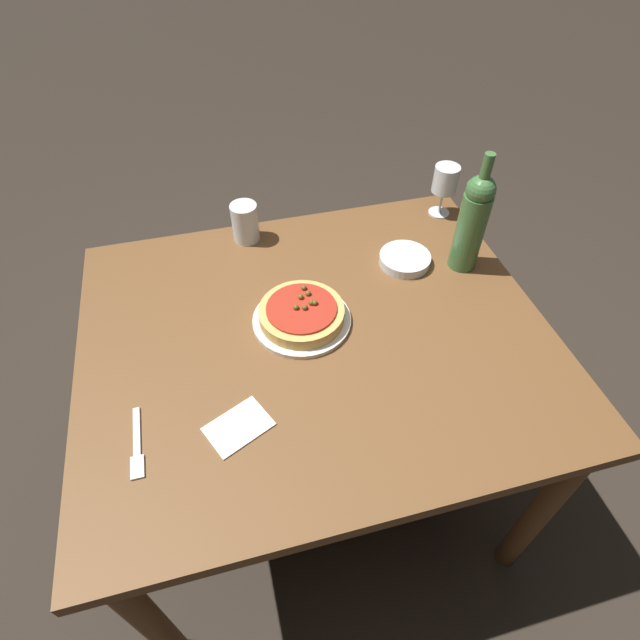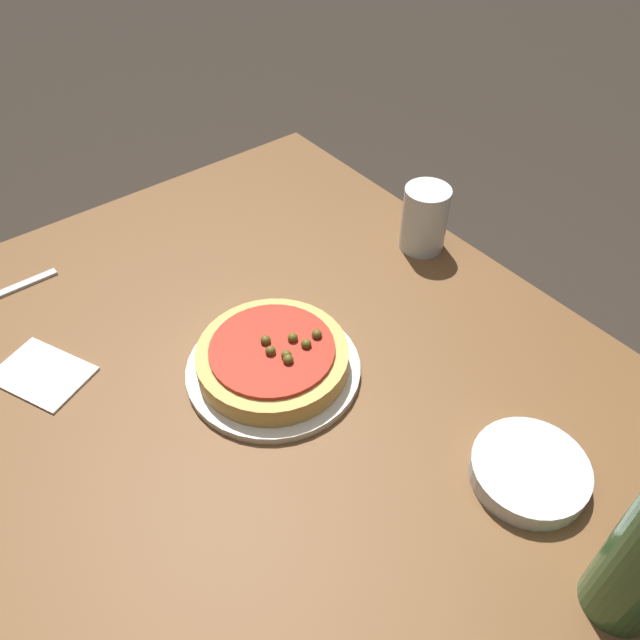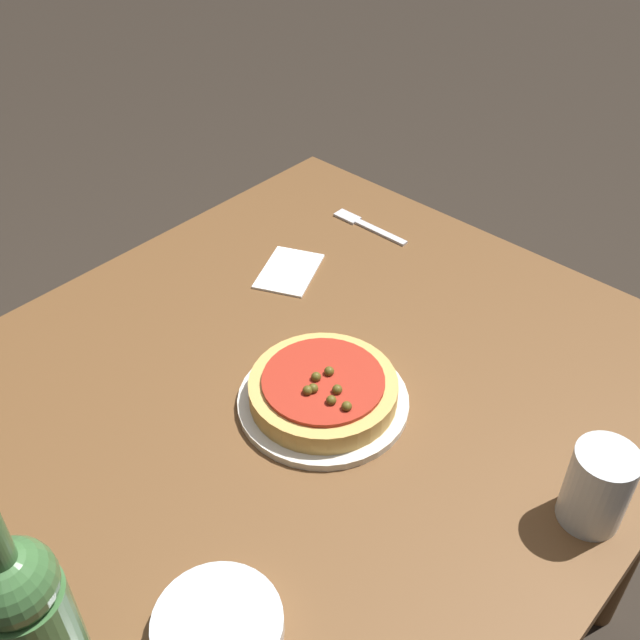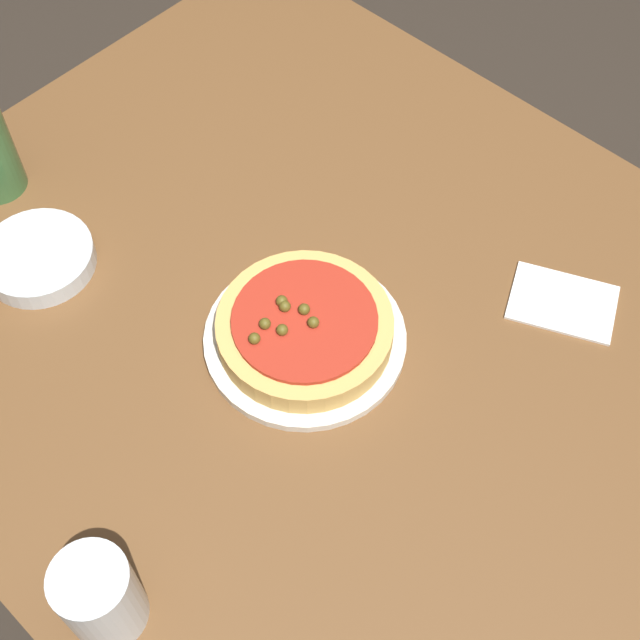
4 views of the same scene
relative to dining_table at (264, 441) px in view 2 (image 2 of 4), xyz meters
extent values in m
plane|color=#2D261E|center=(0.00, 0.00, -0.66)|extent=(14.00, 14.00, 0.00)
cube|color=brown|center=(0.00, 0.00, 0.08)|extent=(1.12, 0.95, 0.03)
cylinder|color=brown|center=(-0.50, 0.42, -0.30)|extent=(0.06, 0.06, 0.72)
cylinder|color=silver|center=(-0.03, 0.04, 0.11)|extent=(0.24, 0.24, 0.01)
cylinder|color=tan|center=(-0.03, 0.04, 0.13)|extent=(0.21, 0.21, 0.03)
cylinder|color=#A82819|center=(-0.03, 0.04, 0.15)|extent=(0.17, 0.17, 0.01)
sphere|color=brown|center=(-0.04, 0.04, 0.15)|extent=(0.01, 0.01, 0.01)
sphere|color=brown|center=(0.01, 0.04, 0.15)|extent=(0.01, 0.01, 0.01)
sphere|color=brown|center=(-0.02, 0.07, 0.15)|extent=(0.01, 0.01, 0.01)
sphere|color=brown|center=(-0.01, 0.10, 0.15)|extent=(0.01, 0.01, 0.01)
sphere|color=brown|center=(-0.02, 0.03, 0.15)|extent=(0.01, 0.01, 0.01)
sphere|color=brown|center=(0.00, 0.08, 0.15)|extent=(0.01, 0.01, 0.01)
sphere|color=brown|center=(0.00, 0.05, 0.15)|extent=(0.01, 0.01, 0.01)
cylinder|color=silver|center=(-0.11, 0.41, 0.16)|extent=(0.08, 0.08, 0.11)
cylinder|color=silver|center=(0.30, 0.19, 0.11)|extent=(0.14, 0.14, 0.03)
cube|color=silver|center=(-0.42, -0.17, 0.10)|extent=(0.01, 0.11, 0.00)
cube|color=white|center=(-0.22, -0.22, 0.10)|extent=(0.15, 0.13, 0.00)
camera|label=1|loc=(-0.19, -0.78, 1.00)|focal=28.00mm
camera|label=2|loc=(0.46, -0.26, 0.77)|focal=35.00mm
camera|label=3|loc=(0.52, 0.54, 0.87)|focal=42.00mm
camera|label=4|loc=(-0.43, 0.44, 1.01)|focal=50.00mm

